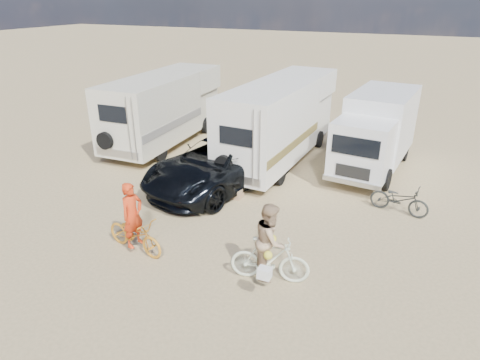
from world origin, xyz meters
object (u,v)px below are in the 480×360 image
at_px(box_truck, 375,134).
at_px(bike_woman, 270,260).
at_px(rider_man, 133,221).
at_px(rider_woman, 270,247).
at_px(bike_parked, 399,199).
at_px(cooler, 210,186).
at_px(bike_man, 135,234).
at_px(crate, 236,193).
at_px(rv_left, 164,110).
at_px(dark_suv, 221,163).
at_px(rv_main, 280,122).

height_order(box_truck, bike_woman, box_truck).
height_order(rider_man, rider_woman, rider_woman).
relative_size(bike_parked, cooler, 2.96).
bearing_deg(bike_man, box_truck, -20.06).
height_order(rider_woman, crate, rider_woman).
height_order(bike_woman, crate, bike_woman).
distance_m(rv_left, cooler, 5.92).
distance_m(dark_suv, rider_man, 4.67).
distance_m(bike_parked, cooler, 6.05).
bearing_deg(rv_left, bike_man, -63.75).
relative_size(bike_parked, crate, 4.37).
bearing_deg(bike_man, bike_parked, -40.49).
xyz_separation_m(bike_woman, rider_woman, (0.00, 0.00, 0.35)).
bearing_deg(bike_woman, bike_parked, -39.72).
height_order(dark_suv, cooler, dark_suv).
bearing_deg(dark_suv, bike_parked, 18.23).
relative_size(rv_main, bike_parked, 4.28).
bearing_deg(rider_man, bike_woman, -75.93).
bearing_deg(rider_man, rv_left, 38.25).
xyz_separation_m(rider_man, bike_parked, (6.09, 5.03, -0.42)).
xyz_separation_m(rider_man, cooler, (0.14, 3.92, -0.64)).
xyz_separation_m(rv_left, rider_woman, (7.82, -7.50, -0.60)).
bearing_deg(rider_woman, bike_woman, -0.00).
bearing_deg(bike_woman, box_truck, -20.75).
relative_size(rv_left, bike_woman, 3.67).
distance_m(bike_man, rider_man, 0.39).
relative_size(box_truck, rider_woman, 2.99).
bearing_deg(bike_parked, bike_woman, 162.74).
bearing_deg(rider_man, rv_main, 1.09).
relative_size(rv_left, rider_woman, 3.76).
xyz_separation_m(bike_man, bike_woman, (3.64, 0.26, 0.07)).
bearing_deg(rv_main, cooler, -102.32).
bearing_deg(rv_main, bike_parked, -26.98).
xyz_separation_m(rv_left, dark_suv, (4.34, -3.09, -0.69)).
xyz_separation_m(dark_suv, rider_man, (-0.16, -4.67, 0.05)).
height_order(rv_main, dark_suv, rv_main).
height_order(rv_left, rider_woman, rv_left).
bearing_deg(rv_left, rider_woman, -45.84).
bearing_deg(rv_left, rider_man, -63.75).
height_order(bike_woman, bike_parked, bike_woman).
xyz_separation_m(dark_suv, crate, (0.93, -0.73, -0.67)).
xyz_separation_m(rv_main, dark_suv, (-1.06, -3.18, -0.76)).
height_order(rv_main, cooler, rv_main).
relative_size(rv_left, cooler, 11.52).
xyz_separation_m(box_truck, crate, (-3.71, -4.37, -1.28)).
relative_size(rider_woman, cooler, 3.06).
distance_m(bike_man, crate, 4.10).
bearing_deg(crate, rv_left, 144.05).
height_order(rv_main, bike_woman, rv_main).
bearing_deg(bike_woman, crate, 22.18).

